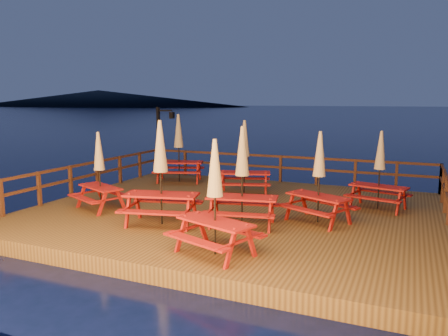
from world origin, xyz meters
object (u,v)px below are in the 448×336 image
at_px(lamp_post, 162,134).
at_px(picnic_table_0, 179,147).
at_px(picnic_table_2, 319,176).
at_px(picnic_table_1, 242,175).

distance_m(lamp_post, picnic_table_0, 1.99).
height_order(lamp_post, picnic_table_2, lamp_post).
distance_m(picnic_table_0, picnic_table_2, 7.47).
bearing_deg(picnic_table_2, lamp_post, 173.19).
height_order(picnic_table_1, picnic_table_2, picnic_table_1).
height_order(lamp_post, picnic_table_1, lamp_post).
bearing_deg(picnic_table_2, picnic_table_0, 174.81).
bearing_deg(lamp_post, picnic_table_0, -38.28).
xyz_separation_m(picnic_table_1, picnic_table_2, (1.79, 1.14, -0.08)).
height_order(picnic_table_0, picnic_table_2, picnic_table_0).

